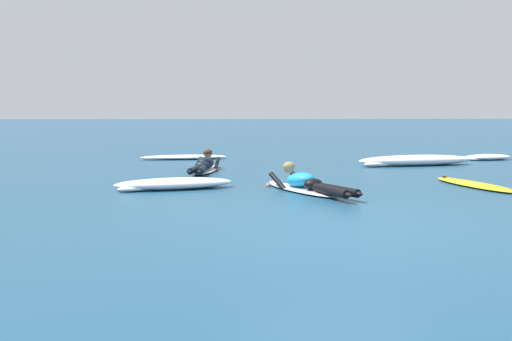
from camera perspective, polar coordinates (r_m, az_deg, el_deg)
name	(u,v)px	position (r m, az deg, el deg)	size (l,w,h in m)	color
ground_plane	(277,158)	(17.52, 2.00, 1.26)	(120.00, 120.00, 0.00)	navy
surfer_near	(306,184)	(10.37, 4.83, -1.33)	(1.50, 2.56, 0.54)	silver
surfer_far	(204,166)	(13.65, -5.03, 0.47)	(0.74, 2.46, 0.54)	white
drifting_surfboard	(474,184)	(11.88, 20.33, -1.26)	(1.07, 2.35, 0.16)	yellow
whitewater_front	(488,157)	(17.97, 21.49, 1.20)	(1.49, 0.78, 0.17)	white
whitewater_mid_left	(416,161)	(15.68, 15.22, 0.94)	(3.23, 1.23, 0.27)	white
whitewater_mid_right	(184,157)	(17.07, -6.96, 1.29)	(2.53, 0.90, 0.13)	white
whitewater_back	(174,184)	(10.83, -7.92, -1.29)	(2.23, 1.09, 0.21)	white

